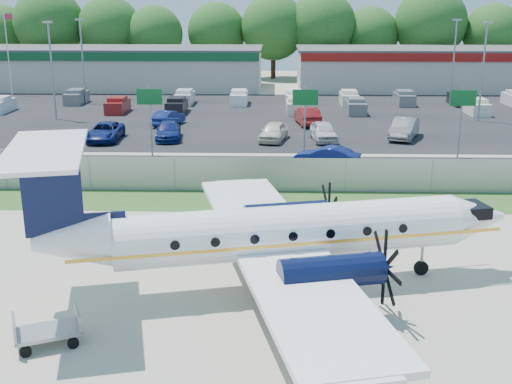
{
  "coord_description": "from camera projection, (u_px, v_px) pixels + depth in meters",
  "views": [
    {
      "loc": [
        0.78,
        -22.22,
        10.59
      ],
      "look_at": [
        0.0,
        6.0,
        2.3
      ],
      "focal_mm": 45.0,
      "sensor_mm": 36.0,
      "label": 1
    }
  ],
  "objects": [
    {
      "name": "ground",
      "position": [
        252.0,
        295.0,
        24.32
      ],
      "size": [
        170.0,
        170.0,
        0.0
      ],
      "primitive_type": "plane",
      "color": "#B5AE99",
      "rests_on": "ground"
    },
    {
      "name": "grass_verge",
      "position": [
        259.0,
        201.0,
        35.82
      ],
      "size": [
        170.0,
        4.0,
        0.02
      ],
      "primitive_type": "cube",
      "color": "#2D561E",
      "rests_on": "ground"
    },
    {
      "name": "access_road",
      "position": [
        261.0,
        170.0,
        42.54
      ],
      "size": [
        170.0,
        8.0,
        0.02
      ],
      "primitive_type": "cube",
      "color": "black",
      "rests_on": "ground"
    },
    {
      "name": "parking_lot",
      "position": [
        266.0,
        117.0,
        62.68
      ],
      "size": [
        170.0,
        32.0,
        0.02
      ],
      "primitive_type": "cube",
      "color": "black",
      "rests_on": "ground"
    },
    {
      "name": "perimeter_fence",
      "position": [
        260.0,
        175.0,
        37.46
      ],
      "size": [
        120.0,
        0.06,
        1.99
      ],
      "color": "gray",
      "rests_on": "ground"
    },
    {
      "name": "building_west",
      "position": [
        84.0,
        67.0,
        83.65
      ],
      "size": [
        46.4,
        12.4,
        5.24
      ],
      "color": "#B9B2A7",
      "rests_on": "ground"
    },
    {
      "name": "building_east",
      "position": [
        470.0,
        69.0,
        82.33
      ],
      "size": [
        44.4,
        12.4,
        5.24
      ],
      "color": "#B9B2A7",
      "rests_on": "ground"
    },
    {
      "name": "sign_left",
      "position": [
        150.0,
        106.0,
        45.48
      ],
      "size": [
        1.8,
        0.26,
        5.0
      ],
      "color": "gray",
      "rests_on": "ground"
    },
    {
      "name": "sign_mid",
      "position": [
        305.0,
        107.0,
        45.19
      ],
      "size": [
        1.8,
        0.26,
        5.0
      ],
      "color": "gray",
      "rests_on": "ground"
    },
    {
      "name": "sign_right",
      "position": [
        462.0,
        108.0,
        44.9
      ],
      "size": [
        1.8,
        0.26,
        5.0
      ],
      "color": "gray",
      "rests_on": "ground"
    },
    {
      "name": "flagpole_east",
      "position": [
        8.0,
        47.0,
        76.29
      ],
      "size": [
        1.06,
        0.12,
        10.0
      ],
      "color": "white",
      "rests_on": "ground"
    },
    {
      "name": "light_pole_nw",
      "position": [
        52.0,
        64.0,
        59.81
      ],
      "size": [
        0.9,
        0.35,
        9.09
      ],
      "color": "gray",
      "rests_on": "ground"
    },
    {
      "name": "light_pole_ne",
      "position": [
        483.0,
        65.0,
        58.76
      ],
      "size": [
        0.9,
        0.35,
        9.09
      ],
      "color": "gray",
      "rests_on": "ground"
    },
    {
      "name": "light_pole_sw",
      "position": [
        82.0,
        56.0,
        69.41
      ],
      "size": [
        0.9,
        0.35,
        9.09
      ],
      "color": "gray",
      "rests_on": "ground"
    },
    {
      "name": "light_pole_se",
      "position": [
        454.0,
        56.0,
        68.35
      ],
      "size": [
        0.9,
        0.35,
        9.09
      ],
      "color": "gray",
      "rests_on": "ground"
    },
    {
      "name": "tree_line",
      "position": [
        269.0,
        78.0,
        95.29
      ],
      "size": [
        112.0,
        6.0,
        14.0
      ],
      "primitive_type": null,
      "color": "#205318",
      "rests_on": "ground"
    },
    {
      "name": "aircraft",
      "position": [
        280.0,
        232.0,
        24.3
      ],
      "size": [
        19.38,
        18.96,
        5.91
      ],
      "color": "white",
      "rests_on": "ground"
    },
    {
      "name": "baggage_cart_near",
      "position": [
        47.0,
        330.0,
        20.63
      ],
      "size": [
        2.37,
        1.95,
        1.08
      ],
      "color": "gray",
      "rests_on": "ground"
    },
    {
      "name": "baggage_cart_far",
      "position": [
        289.0,
        283.0,
        24.07
      ],
      "size": [
        2.5,
        2.0,
        1.14
      ],
      "color": "gray",
      "rests_on": "ground"
    },
    {
      "name": "cone_starboard_wing",
      "position": [
        264.0,
        222.0,
        31.66
      ],
      "size": [
        0.35,
        0.35,
        0.5
      ],
      "color": "#DF4607",
      "rests_on": "ground"
    },
    {
      "name": "road_car_west",
      "position": [
        31.0,
        171.0,
        42.2
      ],
      "size": [
        6.65,
        4.98,
        1.68
      ],
      "primitive_type": "imported",
      "rotation": [
        0.0,
        0.0,
        1.16
      ],
      "color": "silver",
      "rests_on": "ground"
    },
    {
      "name": "road_car_mid",
      "position": [
        326.0,
        168.0,
        43.14
      ],
      "size": [
        4.67,
        3.08,
        1.45
      ],
      "primitive_type": "imported",
      "rotation": [
        0.0,
        0.0,
        -1.95
      ],
      "color": "navy",
      "rests_on": "ground"
    },
    {
      "name": "parked_car_a",
      "position": [
        106.0,
        141.0,
        51.73
      ],
      "size": [
        2.52,
        5.24,
        1.44
      ],
      "primitive_type": "imported",
      "rotation": [
        0.0,
        0.0,
        0.02
      ],
      "color": "navy",
      "rests_on": "ground"
    },
    {
      "name": "parked_car_b",
      "position": [
        169.0,
        139.0,
        52.2
      ],
      "size": [
        2.55,
        5.07,
        1.41
      ],
      "primitive_type": "imported",
      "rotation": [
        0.0,
        0.0,
        0.12
      ],
      "color": "navy",
      "rests_on": "ground"
    },
    {
      "name": "parked_car_c",
      "position": [
        274.0,
        141.0,
        51.61
      ],
      "size": [
        2.68,
        4.73,
        1.52
      ],
      "primitive_type": "imported",
      "rotation": [
        0.0,
        0.0,
        -0.21
      ],
      "color": "beige",
      "rests_on": "ground"
    },
    {
      "name": "parked_car_d",
      "position": [
        323.0,
        141.0,
        51.63
      ],
      "size": [
        2.23,
        4.69,
        1.55
      ],
      "primitive_type": "imported",
      "rotation": [
        0.0,
        0.0,
        0.09
      ],
      "color": "silver",
      "rests_on": "ground"
    },
    {
      "name": "parked_car_e",
      "position": [
        403.0,
        139.0,
        52.48
      ],
      "size": [
        3.42,
        5.37,
        1.67
      ],
      "primitive_type": "imported",
      "rotation": [
        0.0,
        0.0,
        -0.35
      ],
      "color": "#595B5E",
      "rests_on": "ground"
    },
    {
      "name": "parked_car_f",
      "position": [
        169.0,
        126.0,
        58.12
      ],
      "size": [
        2.72,
        4.48,
        1.39
      ],
      "primitive_type": "imported",
      "rotation": [
        0.0,
        0.0,
        2.82
      ],
      "color": "navy",
      "rests_on": "ground"
    },
    {
      "name": "parked_car_g",
      "position": [
        307.0,
        125.0,
        58.49
      ],
      "size": [
        2.42,
        5.12,
        1.62
      ],
      "primitive_type": "imported",
      "rotation": [
        0.0,
        0.0,
        3.29
      ],
      "color": "maroon",
      "rests_on": "ground"
    },
    {
      "name": "far_parking_rows",
      "position": [
        266.0,
        109.0,
        67.48
      ],
      "size": [
        56.0,
        10.0,
        1.6
      ],
      "primitive_type": null,
      "color": "gray",
      "rests_on": "ground"
    }
  ]
}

